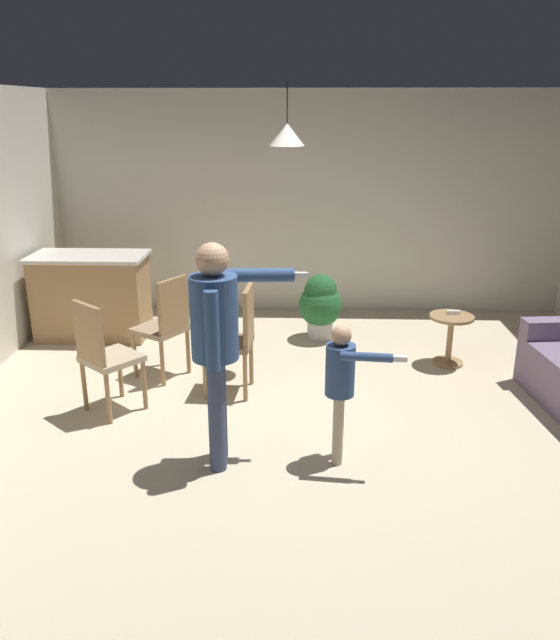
{
  "coord_description": "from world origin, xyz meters",
  "views": [
    {
      "loc": [
        -0.09,
        -4.6,
        2.48
      ],
      "look_at": [
        -0.25,
        -0.26,
        1.0
      ],
      "focal_mm": 35.06,
      "sensor_mm": 36.0,
      "label": 1
    }
  ],
  "objects_px": {
    "kitchen_counter": "(92,296)",
    "dining_chair_near_wall": "(165,324)",
    "person_child": "(341,379)",
    "dining_chair_centre_back": "(103,353)",
    "person_adult": "(217,332)",
    "dining_chair_by_counter": "(236,336)",
    "side_table_by_couch": "(450,334)",
    "potted_plant_corner": "(320,304)",
    "spare_remote_on_table": "(453,312)"
  },
  "relations": [
    {
      "from": "kitchen_counter",
      "to": "potted_plant_corner",
      "type": "relative_size",
      "value": 1.69
    },
    {
      "from": "potted_plant_corner",
      "to": "kitchen_counter",
      "type": "bearing_deg",
      "value": -179.61
    },
    {
      "from": "kitchen_counter",
      "to": "side_table_by_couch",
      "type": "relative_size",
      "value": 2.42
    },
    {
      "from": "kitchen_counter",
      "to": "person_adult",
      "type": "distance_m",
      "value": 3.22
    },
    {
      "from": "kitchen_counter",
      "to": "spare_remote_on_table",
      "type": "xyz_separation_m",
      "value": [
        3.88,
        -0.64,
        0.06
      ]
    },
    {
      "from": "person_child",
      "to": "dining_chair_by_counter",
      "type": "xyz_separation_m",
      "value": [
        -0.87,
        1.14,
        -0.11
      ]
    },
    {
      "from": "kitchen_counter",
      "to": "potted_plant_corner",
      "type": "xyz_separation_m",
      "value": [
        2.56,
        0.02,
        -0.07
      ]
    },
    {
      "from": "dining_chair_by_counter",
      "to": "dining_chair_centre_back",
      "type": "relative_size",
      "value": 1.0
    },
    {
      "from": "kitchen_counter",
      "to": "person_child",
      "type": "height_order",
      "value": "person_child"
    },
    {
      "from": "dining_chair_near_wall",
      "to": "person_child",
      "type": "bearing_deg",
      "value": -101.63
    },
    {
      "from": "person_child",
      "to": "side_table_by_couch",
      "type": "bearing_deg",
      "value": 152.89
    },
    {
      "from": "kitchen_counter",
      "to": "dining_chair_centre_back",
      "type": "height_order",
      "value": "dining_chair_centre_back"
    },
    {
      "from": "kitchen_counter",
      "to": "dining_chair_by_counter",
      "type": "xyz_separation_m",
      "value": [
        1.77,
        -1.42,
        0.07
      ]
    },
    {
      "from": "side_table_by_couch",
      "to": "person_adult",
      "type": "bearing_deg",
      "value": -136.88
    },
    {
      "from": "dining_chair_centre_back",
      "to": "spare_remote_on_table",
      "type": "distance_m",
      "value": 3.4
    },
    {
      "from": "side_table_by_couch",
      "to": "person_adult",
      "type": "height_order",
      "value": "person_adult"
    },
    {
      "from": "person_child",
      "to": "dining_chair_by_counter",
      "type": "relative_size",
      "value": 1.06
    },
    {
      "from": "person_child",
      "to": "person_adult",
      "type": "bearing_deg",
      "value": -79.93
    },
    {
      "from": "person_adult",
      "to": "person_child",
      "type": "relative_size",
      "value": 1.56
    },
    {
      "from": "potted_plant_corner",
      "to": "dining_chair_by_counter",
      "type": "bearing_deg",
      "value": -118.77
    },
    {
      "from": "side_table_by_couch",
      "to": "dining_chair_near_wall",
      "type": "distance_m",
      "value": 2.82
    },
    {
      "from": "person_adult",
      "to": "dining_chair_by_counter",
      "type": "xyz_separation_m",
      "value": [
        -0.0,
        1.21,
        -0.47
      ]
    },
    {
      "from": "person_child",
      "to": "dining_chair_centre_back",
      "type": "relative_size",
      "value": 1.06
    },
    {
      "from": "dining_chair_near_wall",
      "to": "potted_plant_corner",
      "type": "distance_m",
      "value": 1.88
    },
    {
      "from": "dining_chair_near_wall",
      "to": "potted_plant_corner",
      "type": "relative_size",
      "value": 1.34
    },
    {
      "from": "person_adult",
      "to": "potted_plant_corner",
      "type": "distance_m",
      "value": 2.83
    },
    {
      "from": "person_adult",
      "to": "potted_plant_corner",
      "type": "xyz_separation_m",
      "value": [
        0.79,
        2.65,
        -0.61
      ]
    },
    {
      "from": "kitchen_counter",
      "to": "person_child",
      "type": "bearing_deg",
      "value": -44.07
    },
    {
      "from": "dining_chair_centre_back",
      "to": "kitchen_counter",
      "type": "bearing_deg",
      "value": 150.97
    },
    {
      "from": "side_table_by_couch",
      "to": "dining_chair_centre_back",
      "type": "height_order",
      "value": "dining_chair_centre_back"
    },
    {
      "from": "person_adult",
      "to": "spare_remote_on_table",
      "type": "bearing_deg",
      "value": 129.96
    },
    {
      "from": "kitchen_counter",
      "to": "person_child",
      "type": "relative_size",
      "value": 1.19
    },
    {
      "from": "kitchen_counter",
      "to": "potted_plant_corner",
      "type": "bearing_deg",
      "value": 0.39
    },
    {
      "from": "person_adult",
      "to": "person_child",
      "type": "height_order",
      "value": "person_adult"
    },
    {
      "from": "dining_chair_by_counter",
      "to": "potted_plant_corner",
      "type": "xyz_separation_m",
      "value": [
        0.79,
        1.44,
        -0.13
      ]
    },
    {
      "from": "kitchen_counter",
      "to": "dining_chair_near_wall",
      "type": "height_order",
      "value": "dining_chair_near_wall"
    },
    {
      "from": "dining_chair_by_counter",
      "to": "dining_chair_centre_back",
      "type": "height_order",
      "value": "same"
    },
    {
      "from": "dining_chair_centre_back",
      "to": "spare_remote_on_table",
      "type": "relative_size",
      "value": 7.69
    },
    {
      "from": "dining_chair_by_counter",
      "to": "kitchen_counter",
      "type": "bearing_deg",
      "value": 55.22
    },
    {
      "from": "dining_chair_near_wall",
      "to": "potted_plant_corner",
      "type": "height_order",
      "value": "dining_chair_near_wall"
    },
    {
      "from": "person_adult",
      "to": "person_child",
      "type": "xyz_separation_m",
      "value": [
        0.87,
        0.07,
        -0.36
      ]
    },
    {
      "from": "kitchen_counter",
      "to": "dining_chair_near_wall",
      "type": "relative_size",
      "value": 1.26
    },
    {
      "from": "dining_chair_by_counter",
      "to": "dining_chair_near_wall",
      "type": "height_order",
      "value": "same"
    },
    {
      "from": "kitchen_counter",
      "to": "spare_remote_on_table",
      "type": "distance_m",
      "value": 3.93
    },
    {
      "from": "person_child",
      "to": "dining_chair_by_counter",
      "type": "distance_m",
      "value": 1.44
    },
    {
      "from": "spare_remote_on_table",
      "to": "dining_chair_centre_back",
      "type": "bearing_deg",
      "value": -158.69
    },
    {
      "from": "dining_chair_near_wall",
      "to": "dining_chair_centre_back",
      "type": "distance_m",
      "value": 0.84
    },
    {
      "from": "dining_chair_by_counter",
      "to": "person_adult",
      "type": "bearing_deg",
      "value": -175.9
    },
    {
      "from": "potted_plant_corner",
      "to": "person_child",
      "type": "bearing_deg",
      "value": -88.19
    },
    {
      "from": "dining_chair_by_counter",
      "to": "dining_chair_near_wall",
      "type": "distance_m",
      "value": 0.77
    }
  ]
}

